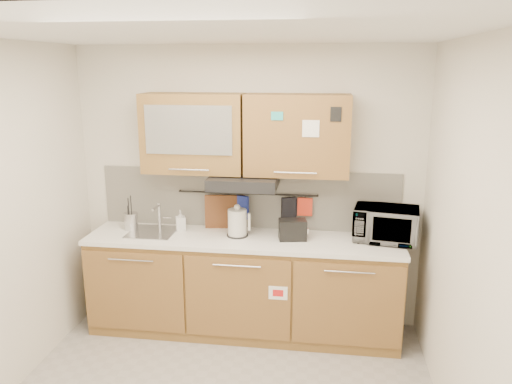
% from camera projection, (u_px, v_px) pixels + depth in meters
% --- Properties ---
extents(ceiling, '(3.20, 3.20, 0.00)m').
position_uv_depth(ceiling, '(208.00, 32.00, 2.91)').
color(ceiling, white).
rests_on(ceiling, wall_back).
extents(wall_back, '(3.20, 0.00, 3.20)m').
position_uv_depth(wall_back, '(248.00, 188.00, 4.67)').
color(wall_back, silver).
rests_on(wall_back, ground).
extents(wall_right, '(0.00, 3.00, 3.00)m').
position_uv_depth(wall_right, '(471.00, 255.00, 3.01)').
color(wall_right, silver).
rests_on(wall_right, ground).
extents(base_cabinet, '(2.80, 0.64, 0.88)m').
position_uv_depth(base_cabinet, '(243.00, 290.00, 4.59)').
color(base_cabinet, olive).
rests_on(base_cabinet, floor).
extents(countertop, '(2.82, 0.62, 0.04)m').
position_uv_depth(countertop, '(243.00, 239.00, 4.47)').
color(countertop, white).
rests_on(countertop, base_cabinet).
extents(backsplash, '(2.80, 0.02, 0.56)m').
position_uv_depth(backsplash, '(248.00, 199.00, 4.68)').
color(backsplash, silver).
rests_on(backsplash, countertop).
extents(upper_cabinets, '(1.82, 0.37, 0.70)m').
position_uv_depth(upper_cabinets, '(244.00, 134.00, 4.37)').
color(upper_cabinets, olive).
rests_on(upper_cabinets, wall_back).
extents(range_hood, '(0.60, 0.46, 0.10)m').
position_uv_depth(range_hood, '(244.00, 182.00, 4.40)').
color(range_hood, black).
rests_on(range_hood, upper_cabinets).
extents(sink, '(0.42, 0.40, 0.26)m').
position_uv_depth(sink, '(153.00, 232.00, 4.60)').
color(sink, silver).
rests_on(sink, countertop).
extents(utensil_rail, '(1.30, 0.02, 0.02)m').
position_uv_depth(utensil_rail, '(247.00, 194.00, 4.63)').
color(utensil_rail, black).
rests_on(utensil_rail, backsplash).
extents(utensil_crock, '(0.15, 0.15, 0.32)m').
position_uv_depth(utensil_crock, '(131.00, 221.00, 4.66)').
color(utensil_crock, '#B7B7BC').
rests_on(utensil_crock, countertop).
extents(kettle, '(0.21, 0.19, 0.30)m').
position_uv_depth(kettle, '(237.00, 223.00, 4.48)').
color(kettle, silver).
rests_on(kettle, countertop).
extents(toaster, '(0.26, 0.19, 0.18)m').
position_uv_depth(toaster, '(293.00, 229.00, 4.39)').
color(toaster, black).
rests_on(toaster, countertop).
extents(microwave, '(0.59, 0.45, 0.30)m').
position_uv_depth(microwave, '(386.00, 224.00, 4.35)').
color(microwave, '#999999').
rests_on(microwave, countertop).
extents(soap_bottle, '(0.11, 0.11, 0.19)m').
position_uv_depth(soap_bottle, '(181.00, 220.00, 4.64)').
color(soap_bottle, '#999999').
rests_on(soap_bottle, countertop).
extents(cutting_board, '(0.38, 0.08, 0.46)m').
position_uv_depth(cutting_board, '(225.00, 219.00, 4.71)').
color(cutting_board, brown).
rests_on(cutting_board, utensil_rail).
extents(oven_mitt, '(0.13, 0.08, 0.22)m').
position_uv_depth(oven_mitt, '(242.00, 207.00, 4.66)').
color(oven_mitt, navy).
rests_on(oven_mitt, utensil_rail).
extents(dark_pouch, '(0.14, 0.09, 0.22)m').
position_uv_depth(dark_pouch, '(289.00, 209.00, 4.60)').
color(dark_pouch, black).
rests_on(dark_pouch, utensil_rail).
extents(pot_holder, '(0.14, 0.02, 0.17)m').
position_uv_depth(pot_holder, '(305.00, 207.00, 4.57)').
color(pot_holder, red).
rests_on(pot_holder, utensil_rail).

